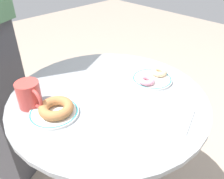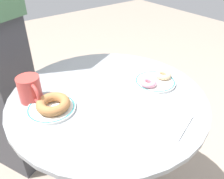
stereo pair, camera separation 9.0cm
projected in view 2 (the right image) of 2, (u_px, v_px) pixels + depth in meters
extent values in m
cylinder|color=gray|center=(108.00, 97.00, 0.90)|extent=(0.76, 0.76, 0.02)
cylinder|color=gray|center=(108.00, 157.00, 1.09)|extent=(0.06, 0.06, 0.68)
cylinder|color=white|center=(52.00, 108.00, 0.82)|extent=(0.17, 0.17, 0.01)
torus|color=teal|center=(51.00, 108.00, 0.81)|extent=(0.17, 0.17, 0.01)
cylinder|color=white|center=(155.00, 82.00, 0.96)|extent=(0.17, 0.17, 0.01)
torus|color=teal|center=(155.00, 81.00, 0.96)|extent=(0.16, 0.16, 0.01)
torus|color=#A36B3D|center=(53.00, 104.00, 0.80)|extent=(0.12, 0.12, 0.03)
torus|color=#E0B789|center=(163.00, 75.00, 0.98)|extent=(0.08, 0.08, 0.02)
torus|color=pink|center=(148.00, 83.00, 0.93)|extent=(0.07, 0.07, 0.02)
cube|color=white|center=(167.00, 120.00, 0.77)|extent=(0.17, 0.17, 0.01)
cylinder|color=#B73D38|center=(30.00, 89.00, 0.84)|extent=(0.08, 0.08, 0.10)
torus|color=#B73D38|center=(35.00, 94.00, 0.81)|extent=(0.01, 0.07, 0.07)
cube|color=#3D3D42|center=(4.00, 99.00, 1.29)|extent=(0.34, 0.39, 0.94)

